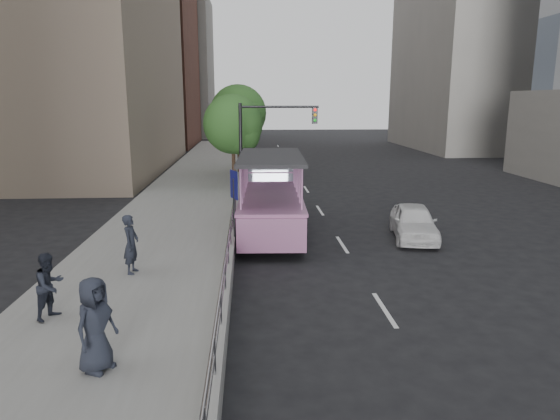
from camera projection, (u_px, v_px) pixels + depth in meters
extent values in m
plane|color=black|center=(334.00, 283.00, 14.86)|extent=(160.00, 160.00, 0.00)
cube|color=gray|center=(182.00, 209.00, 24.23)|extent=(5.50, 80.00, 0.30)
cube|color=#B0AFAA|center=(231.00, 250.00, 16.52)|extent=(0.24, 30.00, 0.36)
cylinder|color=#A2A1A6|center=(214.00, 356.00, 8.61)|extent=(0.07, 0.07, 0.70)
cylinder|color=#A2A1A6|center=(220.00, 309.00, 10.56)|extent=(0.07, 0.07, 0.70)
cylinder|color=#A2A1A6|center=(225.00, 276.00, 12.51)|extent=(0.07, 0.07, 0.70)
cylinder|color=#A2A1A6|center=(228.00, 252.00, 14.46)|extent=(0.07, 0.07, 0.70)
cylinder|color=#A2A1A6|center=(230.00, 234.00, 16.41)|extent=(0.07, 0.07, 0.70)
cylinder|color=#A2A1A6|center=(232.00, 220.00, 18.36)|extent=(0.07, 0.07, 0.70)
cylinder|color=#A2A1A6|center=(234.00, 209.00, 20.31)|extent=(0.07, 0.07, 0.70)
cylinder|color=#A2A1A6|center=(235.00, 199.00, 22.26)|extent=(0.07, 0.07, 0.70)
cylinder|color=#A2A1A6|center=(236.00, 191.00, 24.21)|extent=(0.07, 0.07, 0.70)
cylinder|color=#A2A1A6|center=(237.00, 185.00, 26.16)|extent=(0.07, 0.07, 0.70)
cylinder|color=#A2A1A6|center=(230.00, 234.00, 16.41)|extent=(0.06, 22.00, 0.06)
cylinder|color=#A2A1A6|center=(230.00, 225.00, 16.34)|extent=(0.06, 22.00, 0.06)
cylinder|color=black|center=(243.00, 241.00, 17.78)|extent=(0.36, 0.85, 0.84)
cylinder|color=black|center=(300.00, 241.00, 17.82)|extent=(0.36, 0.85, 0.84)
cylinder|color=black|center=(246.00, 223.00, 20.32)|extent=(0.36, 0.85, 0.84)
cylinder|color=black|center=(296.00, 223.00, 20.37)|extent=(0.36, 0.85, 0.84)
cylinder|color=black|center=(249.00, 210.00, 22.87)|extent=(0.36, 0.85, 0.84)
cylinder|color=black|center=(293.00, 210.00, 22.91)|extent=(0.36, 0.85, 0.84)
cube|color=#BA76AD|center=(271.00, 210.00, 20.41)|extent=(2.63, 7.72, 1.16)
cube|color=#BA76AD|center=(271.00, 186.00, 24.72)|extent=(2.36, 2.07, 1.45)
cylinder|color=#BA76AD|center=(271.00, 178.00, 25.44)|extent=(2.21, 0.74, 2.19)
cube|color=#91547F|center=(272.00, 235.00, 16.55)|extent=(2.34, 0.42, 1.16)
cube|color=#91547F|center=(271.00, 194.00, 20.27)|extent=(2.75, 8.00, 0.11)
cube|color=black|center=(271.00, 157.00, 19.57)|extent=(2.71, 6.24, 0.13)
cube|color=#8A96A3|center=(271.00, 171.00, 22.92)|extent=(2.15, 0.28, 0.98)
cube|color=#BA76AD|center=(271.00, 175.00, 23.39)|extent=(2.08, 1.01, 0.47)
imported|color=silver|center=(414.00, 222.00, 19.55)|extent=(2.27, 4.18, 1.35)
imported|color=#202430|center=(131.00, 244.00, 14.68)|extent=(0.50, 0.69, 1.77)
imported|color=#202430|center=(50.00, 286.00, 11.63)|extent=(0.87, 0.96, 1.59)
imported|color=#202430|center=(95.00, 324.00, 9.32)|extent=(0.94, 1.07, 1.85)
cylinder|color=black|center=(235.00, 217.00, 17.32)|extent=(0.09, 0.09, 2.72)
cube|color=#0B0D51|center=(234.00, 185.00, 17.07)|extent=(0.27, 0.63, 0.98)
cube|color=silver|center=(235.00, 185.00, 17.07)|extent=(0.17, 0.41, 0.60)
cylinder|color=black|center=(241.00, 153.00, 26.31)|extent=(0.18, 0.18, 5.20)
cylinder|color=black|center=(279.00, 107.00, 25.92)|extent=(4.20, 0.12, 0.12)
cube|color=black|center=(315.00, 116.00, 26.13)|extent=(0.28, 0.22, 0.85)
sphere|color=red|center=(315.00, 110.00, 25.94)|extent=(0.16, 0.16, 0.16)
cylinder|color=#322116|center=(234.00, 165.00, 29.92)|extent=(0.22, 0.22, 3.08)
sphere|color=#366126|center=(233.00, 124.00, 29.40)|extent=(3.52, 3.52, 3.52)
sphere|color=#366126|center=(240.00, 134.00, 29.25)|extent=(2.42, 2.42, 2.42)
cylinder|color=#322116|center=(239.00, 152.00, 35.74)|extent=(0.22, 0.22, 3.47)
sphere|color=#366126|center=(238.00, 113.00, 35.16)|extent=(3.97, 3.97, 3.97)
sphere|color=#366126|center=(244.00, 122.00, 35.02)|extent=(2.73, 2.73, 2.73)
cube|color=brown|center=(113.00, 33.00, 57.77)|extent=(18.00, 16.00, 26.00)
cube|color=slate|center=(510.00, 0.00, 53.93)|extent=(20.00, 20.00, 32.00)
cube|color=slate|center=(157.00, 68.00, 74.14)|extent=(16.00, 14.00, 20.00)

